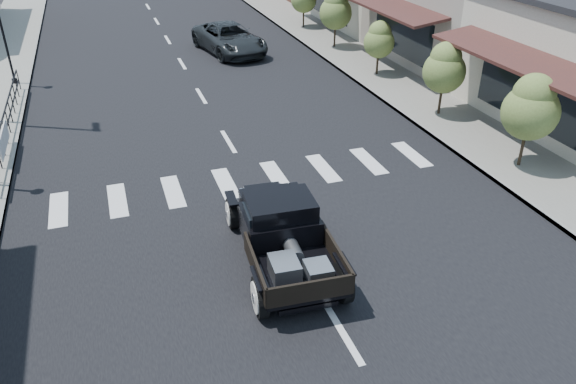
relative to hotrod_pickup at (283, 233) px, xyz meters
name	(u,v)px	position (x,y,z in m)	size (l,w,h in m)	color
ground	(294,251)	(0.39, 0.32, -0.84)	(120.00, 120.00, 0.00)	black
road	(189,76)	(0.39, 15.32, -0.83)	(14.00, 80.00, 0.02)	black
road_markings	(211,113)	(0.39, 10.32, -0.84)	(12.00, 60.00, 0.06)	silver
sidewalk_right	(354,58)	(8.89, 15.32, -0.77)	(3.00, 80.00, 0.15)	gray
storefront_mid	(493,14)	(15.39, 13.32, 1.41)	(10.00, 9.00, 4.50)	gray
railing	(7,120)	(-6.91, 10.32, -0.19)	(0.08, 10.00, 1.00)	black
banner	(6,147)	(-6.83, 8.32, -0.39)	(0.04, 2.20, 0.60)	silver
lamp_post_c	(5,42)	(-7.21, 16.32, 1.12)	(0.36, 0.36, 3.62)	black
small_tree_a	(528,123)	(8.69, 2.32, 0.74)	(1.72, 1.72, 2.87)	#5D7133
small_tree_b	(443,80)	(8.69, 7.04, 0.64)	(1.60, 1.60, 2.67)	#5D7133
small_tree_c	(378,49)	(8.69, 12.37, 0.48)	(1.40, 1.40, 2.33)	#5D7133
small_tree_d	(335,20)	(8.69, 17.46, 0.73)	(1.71, 1.71, 2.85)	#5D7133
small_tree_e	(304,5)	(8.69, 22.36, 0.60)	(1.55, 1.55, 2.58)	#5D7133
hotrod_pickup	(283,233)	(0.00, 0.00, 0.00)	(2.26, 4.85, 1.68)	black
second_car	(229,39)	(3.15, 18.55, -0.09)	(2.48, 5.37, 1.49)	black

